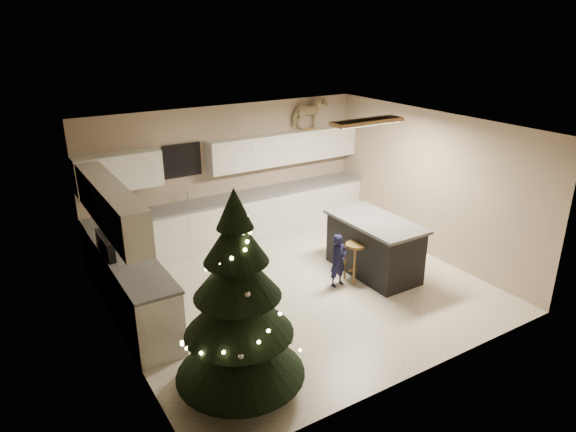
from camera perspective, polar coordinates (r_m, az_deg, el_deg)
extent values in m
plane|color=beige|center=(8.27, 1.29, -8.21)|extent=(5.50, 5.50, 0.00)
cube|color=tan|center=(9.80, -6.66, 4.65)|extent=(5.50, 0.02, 2.60)
cube|color=tan|center=(5.97, 14.68, -6.99)|extent=(5.50, 0.02, 2.60)
cube|color=tan|center=(6.73, -18.70, -4.12)|extent=(0.02, 5.00, 2.60)
cube|color=tan|center=(9.43, 15.54, 3.36)|extent=(0.02, 5.00, 2.60)
cube|color=silver|center=(7.36, 1.46, 9.76)|extent=(5.50, 5.00, 0.02)
cube|color=olive|center=(8.21, 8.80, 10.35)|extent=(1.25, 0.32, 0.06)
cube|color=white|center=(8.22, 8.79, 10.11)|extent=(1.15, 0.24, 0.02)
cube|color=white|center=(9.81, -5.70, -0.53)|extent=(5.48, 0.60, 0.90)
cube|color=white|center=(7.69, -16.90, -7.77)|extent=(0.60, 2.60, 0.90)
cube|color=slate|center=(9.64, -5.77, 2.05)|extent=(5.48, 0.62, 0.04)
cube|color=slate|center=(7.48, -17.20, -4.59)|extent=(0.62, 2.60, 0.04)
cube|color=white|center=(8.89, -18.31, 4.70)|extent=(1.40, 0.35, 0.60)
cube|color=white|center=(10.07, -0.36, 7.59)|extent=(3.20, 0.35, 0.60)
cube|color=white|center=(7.28, -19.13, 1.12)|extent=(0.35, 2.60, 0.60)
cube|color=black|center=(9.33, -11.70, 6.08)|extent=(0.70, 0.04, 0.60)
cube|color=#99999E|center=(9.33, -10.75, 0.98)|extent=(0.55, 0.40, 0.06)
cylinder|color=#99999E|center=(9.36, -11.04, 2.08)|extent=(0.03, 0.03, 0.24)
cube|color=black|center=(7.95, -17.35, -6.82)|extent=(0.64, 0.75, 0.90)
cube|color=black|center=(7.66, -19.63, -3.23)|extent=(0.10, 0.75, 0.30)
cube|color=black|center=(8.75, 9.51, -3.49)|extent=(0.80, 1.60, 0.90)
cube|color=#3F3F3F|center=(8.56, 9.70, -0.60)|extent=(0.90, 1.70, 0.05)
cylinder|color=olive|center=(8.35, 7.60, -3.20)|extent=(0.34, 0.34, 0.04)
cylinder|color=olive|center=(8.34, 7.37, -5.73)|extent=(0.04, 0.04, 0.62)
cylinder|color=olive|center=(8.48, 8.65, -5.32)|extent=(0.04, 0.04, 0.62)
cylinder|color=olive|center=(8.51, 6.35, -5.11)|extent=(0.04, 0.04, 0.62)
cylinder|color=olive|center=(8.64, 7.62, -4.73)|extent=(0.04, 0.04, 0.62)
cube|color=olive|center=(8.54, 7.46, -5.86)|extent=(0.26, 0.03, 0.03)
cylinder|color=#3F2816|center=(6.25, -5.25, -17.34)|extent=(0.13, 0.13, 0.33)
cone|color=black|center=(5.99, -5.39, -14.04)|extent=(1.49, 1.49, 0.77)
cone|color=black|center=(5.72, -5.55, -9.99)|extent=(1.23, 1.23, 0.66)
cone|color=black|center=(5.51, -5.71, -6.08)|extent=(0.96, 0.96, 0.60)
cone|color=black|center=(5.35, -5.86, -2.42)|extent=(0.70, 0.70, 0.55)
cone|color=black|center=(5.23, -5.99, 0.89)|extent=(0.39, 0.39, 0.44)
sphere|color=#FFD88C|center=(6.49, 1.05, -14.40)|extent=(0.04, 0.04, 0.04)
sphere|color=#FFD88C|center=(6.64, -1.35, -12.75)|extent=(0.04, 0.04, 0.04)
sphere|color=#FFD88C|center=(6.69, -4.25, -11.82)|extent=(0.04, 0.04, 0.04)
sphere|color=#FFD88C|center=(6.62, -7.17, -11.60)|extent=(0.04, 0.04, 0.04)
sphere|color=#FFD88C|center=(6.45, -9.64, -11.99)|extent=(0.04, 0.04, 0.04)
sphere|color=#FFD88C|center=(6.20, -11.26, -12.83)|extent=(0.04, 0.04, 0.04)
sphere|color=#FFD88C|center=(5.92, -11.69, -13.87)|extent=(0.04, 0.04, 0.04)
sphere|color=#FFD88C|center=(5.65, -10.74, -14.79)|extent=(0.04, 0.04, 0.04)
sphere|color=#FFD88C|center=(5.45, -8.59, -15.22)|extent=(0.04, 0.04, 0.04)
sphere|color=#FFD88C|center=(5.36, -5.78, -14.89)|extent=(0.04, 0.04, 0.04)
sphere|color=#FFD88C|center=(5.38, -3.12, -13.77)|extent=(0.04, 0.04, 0.04)
sphere|color=#FFD88C|center=(5.48, -1.29, -12.11)|extent=(0.04, 0.04, 0.04)
sphere|color=#FFD88C|center=(5.64, -0.63, -10.27)|extent=(0.04, 0.04, 0.04)
sphere|color=#FFD88C|center=(5.79, -1.08, -8.57)|extent=(0.04, 0.04, 0.04)
sphere|color=#FFD88C|center=(5.90, -2.35, -7.20)|extent=(0.04, 0.04, 0.04)
sphere|color=#FFD88C|center=(5.95, -4.10, -6.23)|extent=(0.04, 0.04, 0.04)
sphere|color=#FFD88C|center=(5.93, -5.94, -5.67)|extent=(0.04, 0.04, 0.04)
sphere|color=#FFD88C|center=(5.83, -7.55, -5.44)|extent=(0.04, 0.04, 0.04)
sphere|color=#FFD88C|center=(5.69, -8.65, -5.43)|extent=(0.04, 0.04, 0.04)
sphere|color=#FFD88C|center=(5.52, -9.05, -5.49)|extent=(0.04, 0.04, 0.04)
sphere|color=#FFD88C|center=(5.37, -8.72, -5.47)|extent=(0.04, 0.04, 0.04)
sphere|color=#FFD88C|center=(5.25, -7.78, -5.22)|extent=(0.04, 0.04, 0.04)
sphere|color=#FFD88C|center=(5.18, -6.54, -4.68)|extent=(0.04, 0.04, 0.04)
sphere|color=#FFD88C|center=(5.16, -5.35, -3.85)|extent=(0.04, 0.04, 0.04)
sphere|color=#FFD88C|center=(5.19, -4.51, -2.84)|extent=(0.04, 0.04, 0.04)
sphere|color=#FFD88C|center=(5.24, -4.16, -1.77)|extent=(0.04, 0.04, 0.04)
sphere|color=#FFD88C|center=(5.29, -4.29, -0.75)|extent=(0.04, 0.04, 0.04)
sphere|color=#FFD88C|center=(5.32, -4.74, 0.15)|extent=(0.04, 0.04, 0.04)
sphere|color=#FFD88C|center=(5.31, -5.34, 0.92)|extent=(0.04, 0.04, 0.04)
sphere|color=#FFD88C|center=(5.28, -5.88, 1.59)|extent=(0.04, 0.04, 0.04)
sphere|color=silver|center=(6.35, 0.19, -13.58)|extent=(0.08, 0.08, 0.08)
sphere|color=silver|center=(6.23, -10.39, -12.53)|extent=(0.08, 0.08, 0.08)
sphere|color=silver|center=(5.44, -4.58, -15.26)|extent=(0.08, 0.08, 0.08)
sphere|color=silver|center=(6.04, -2.42, -8.95)|extent=(0.08, 0.08, 0.08)
sphere|color=silver|center=(5.73, -9.44, -8.74)|extent=(0.08, 0.08, 0.08)
sphere|color=silver|center=(5.32, -4.12, -8.57)|extent=(0.08, 0.08, 0.08)
sphere|color=silver|center=(5.67, -4.60, -4.36)|extent=(0.08, 0.08, 0.08)
sphere|color=silver|center=(5.37, -7.67, -3.67)|extent=(0.08, 0.08, 0.08)
sphere|color=silver|center=(5.24, -5.09, -1.84)|extent=(0.08, 0.08, 0.08)
sphere|color=silver|center=(5.27, -5.91, 0.57)|extent=(0.08, 0.08, 0.08)
imported|color=black|center=(8.25, 5.62, -4.93)|extent=(0.35, 0.25, 0.88)
cube|color=olive|center=(10.27, 2.51, 9.62)|extent=(0.28, 0.02, 0.02)
cube|color=olive|center=(10.34, 2.24, 9.70)|extent=(0.28, 0.02, 0.02)
imported|color=beige|center=(10.25, 2.40, 11.34)|extent=(0.71, 0.34, 0.59)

